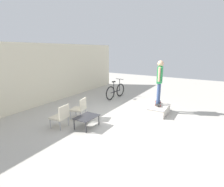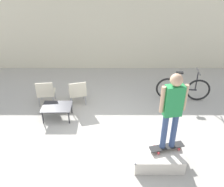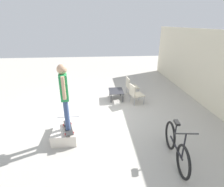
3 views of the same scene
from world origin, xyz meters
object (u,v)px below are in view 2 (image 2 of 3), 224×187
skate_ramp_box (158,158)px  coffee_table (58,108)px  patio_chair_left (47,92)px  person_skater (173,106)px  bicycle (184,89)px  skateboard_on_ramp (167,147)px  patio_chair_right (78,92)px

skate_ramp_box → coffee_table: 3.21m
skate_ramp_box → patio_chair_left: size_ratio=1.36×
skate_ramp_box → person_skater: 1.37m
patio_chair_left → bicycle: (4.38, 0.29, -0.06)m
skate_ramp_box → patio_chair_left: 4.05m
skateboard_on_ramp → coffee_table: (-2.85, 1.70, -0.06)m
skateboard_on_ramp → person_skater: size_ratio=0.46×
coffee_table → bicycle: bicycle is taller
patio_chair_left → patio_chair_right: same height
skateboard_on_ramp → bicycle: (1.05, 2.75, -0.02)m
patio_chair_right → bicycle: bearing=170.7°
skate_ramp_box → patio_chair_right: 3.35m
patio_chair_right → bicycle: 3.40m
patio_chair_right → bicycle: (3.38, 0.29, -0.06)m
skate_ramp_box → person_skater: person_skater is taller
patio_chair_left → patio_chair_right: size_ratio=1.00×
skate_ramp_box → bicycle: 3.13m
skateboard_on_ramp → patio_chair_left: bearing=129.0°
patio_chair_left → patio_chair_right: bearing=174.1°
person_skater → coffee_table: (-2.85, 1.70, -1.16)m
person_skater → patio_chair_left: bearing=134.3°
coffee_table → patio_chair_right: (0.51, 0.76, 0.10)m
skate_ramp_box → coffee_table: size_ratio=1.35×
skateboard_on_ramp → person_skater: bearing=-51.4°
patio_chair_right → patio_chair_left: bearing=-14.0°
patio_chair_right → person_skater: bearing=119.3°
bicycle → person_skater: bearing=-104.8°
skateboard_on_ramp → patio_chair_left: 4.14m
patio_chair_left → skate_ramp_box: bearing=134.6°
skateboard_on_ramp → patio_chair_right: size_ratio=1.00×
coffee_table → patio_chair_left: size_ratio=1.00×
coffee_table → patio_chair_left: bearing=122.5°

